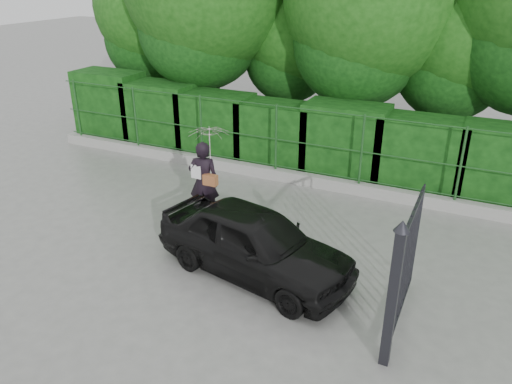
% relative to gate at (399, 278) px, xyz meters
% --- Properties ---
extents(ground, '(80.00, 80.00, 0.00)m').
position_rel_gate_xyz_m(ground, '(-4.60, 0.72, -1.19)').
color(ground, gray).
extents(kerb, '(14.00, 0.25, 0.30)m').
position_rel_gate_xyz_m(kerb, '(-4.60, 5.22, -1.04)').
color(kerb, '#9E9E99').
rests_on(kerb, ground).
extents(fence, '(14.13, 0.06, 1.80)m').
position_rel_gate_xyz_m(fence, '(-4.38, 5.22, 0.01)').
color(fence, '#1D4B1E').
rests_on(fence, kerb).
extents(hedge, '(14.20, 1.20, 2.24)m').
position_rel_gate_xyz_m(hedge, '(-4.76, 6.22, -0.19)').
color(hedge, black).
rests_on(hedge, ground).
extents(gate, '(0.22, 2.33, 2.36)m').
position_rel_gate_xyz_m(gate, '(0.00, 0.00, 0.00)').
color(gate, '#232329').
rests_on(gate, ground).
extents(woman, '(0.99, 0.91, 2.21)m').
position_rel_gate_xyz_m(woman, '(-4.65, 2.40, 0.21)').
color(woman, black).
rests_on(woman, ground).
extents(car, '(4.14, 2.35, 1.33)m').
position_rel_gate_xyz_m(car, '(-2.74, 0.84, -0.52)').
color(car, black).
rests_on(car, ground).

